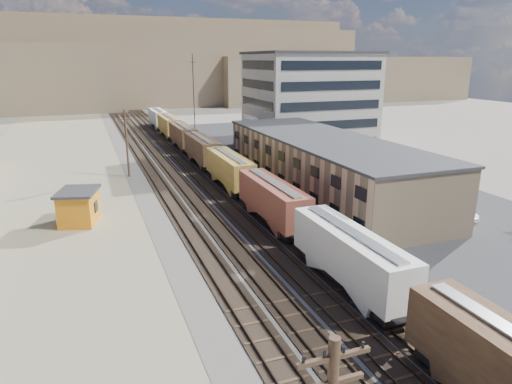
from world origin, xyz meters
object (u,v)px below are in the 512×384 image
object	(u,v)px
maintenance_shed	(79,206)
parked_car_blue	(277,144)
utility_pole_north	(127,142)
parked_car_white	(459,212)
freight_train	(214,157)

from	to	relation	value
maintenance_shed	parked_car_blue	world-z (taller)	maintenance_shed
maintenance_shed	utility_pole_north	bearing A→B (deg)	69.73
utility_pole_north	parked_car_white	xyz separation A→B (m)	(32.30, -32.15, -4.57)
utility_pole_north	maintenance_shed	size ratio (longest dim) A/B	1.70
freight_train	maintenance_shed	size ratio (longest dim) A/B	20.40
freight_train	maintenance_shed	bearing A→B (deg)	-141.75
freight_train	utility_pole_north	distance (m)	13.09
utility_pole_north	parked_car_blue	size ratio (longest dim) A/B	1.80
parked_car_white	parked_car_blue	bearing A→B (deg)	89.72
utility_pole_north	maintenance_shed	world-z (taller)	utility_pole_north
utility_pole_north	parked_car_blue	world-z (taller)	utility_pole_north
maintenance_shed	parked_car_blue	bearing A→B (deg)	41.31
utility_pole_north	parked_car_white	world-z (taller)	utility_pole_north
freight_train	utility_pole_north	xyz separation A→B (m)	(-12.30, 3.72, 2.50)
utility_pole_north	parked_car_blue	distance (m)	33.41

